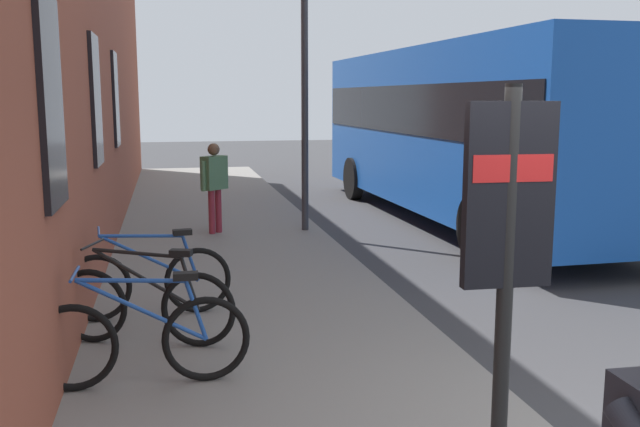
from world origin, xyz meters
The scene contains 10 objects.
ground centered at (6.00, -1.00, 0.00)m, with size 60.00×60.00×0.00m, color #38383A.
sidewalk_pavement centered at (8.00, 1.75, 0.06)m, with size 24.00×3.50×0.12m, color gray.
station_facade centered at (8.99, 3.80, 4.03)m, with size 22.00×0.65×8.08m.
bicycle_by_door centered at (1.92, 2.89, 0.51)m, with size 0.48×1.77×0.97m.
bicycle_end_of_row centered at (2.91, 2.89, 0.51)m, with size 0.69×1.70×0.97m.
bicycle_nearest_sign centered at (3.78, 2.87, 0.51)m, with size 0.48×1.77×0.97m.
transit_info_sign centered at (0.07, 0.67, 1.72)m, with size 0.11×0.55×2.40m.
city_bus centered at (9.36, -3.00, 1.92)m, with size 10.55×2.82×3.35m.
pedestrian_crossing_street centered at (8.40, 1.87, 1.06)m, with size 0.45×0.48×1.55m.
street_lamp centered at (8.36, 0.30, 3.25)m, with size 0.28×0.28×5.30m.
Camera 1 is at (-3.72, 2.62, 2.44)m, focal length 39.72 mm.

